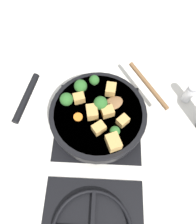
# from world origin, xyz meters

# --- Properties ---
(ground_plane) EXTENTS (2.40, 2.40, 0.00)m
(ground_plane) POSITION_xyz_m (0.00, 0.00, 0.00)
(ground_plane) COLOR white
(front_burner_grate) EXTENTS (0.31, 0.31, 0.03)m
(front_burner_grate) POSITION_xyz_m (0.00, 0.00, 0.01)
(front_burner_grate) COLOR black
(front_burner_grate) RESTS_ON ground_plane
(skillet_pan) EXTENTS (0.46, 0.33, 0.06)m
(skillet_pan) POSITION_xyz_m (0.00, -0.00, 0.06)
(skillet_pan) COLOR black
(skillet_pan) RESTS_ON front_burner_grate
(wooden_spoon) EXTENTS (0.23, 0.21, 0.02)m
(wooden_spoon) POSITION_xyz_m (-0.12, -0.08, 0.09)
(wooden_spoon) COLOR brown
(wooden_spoon) RESTS_ON skillet_pan
(tofu_cube_center_large) EXTENTS (0.05, 0.05, 0.03)m
(tofu_cube_center_large) POSITION_xyz_m (-0.01, 0.06, 0.10)
(tofu_cube_center_large) COLOR tan
(tofu_cube_center_large) RESTS_ON skillet_pan
(tofu_cube_near_handle) EXTENTS (0.04, 0.05, 0.04)m
(tofu_cube_near_handle) POSITION_xyz_m (0.02, 0.01, 0.10)
(tofu_cube_near_handle) COLOR tan
(tofu_cube_near_handle) RESTS_ON skillet_pan
(tofu_cube_east_chunk) EXTENTS (0.05, 0.05, 0.03)m
(tofu_cube_east_chunk) POSITION_xyz_m (-0.08, 0.03, 0.10)
(tofu_cube_east_chunk) COLOR tan
(tofu_cube_east_chunk) RESTS_ON skillet_pan
(tofu_cube_west_chunk) EXTENTS (0.06, 0.06, 0.04)m
(tofu_cube_west_chunk) POSITION_xyz_m (-0.05, 0.11, 0.11)
(tofu_cube_west_chunk) COLOR tan
(tofu_cube_west_chunk) RESTS_ON skillet_pan
(tofu_cube_back_piece) EXTENTS (0.04, 0.05, 0.03)m
(tofu_cube_back_piece) POSITION_xyz_m (-0.04, -0.08, 0.10)
(tofu_cube_back_piece) COLOR tan
(tofu_cube_back_piece) RESTS_ON skillet_pan
(tofu_cube_front_piece) EXTENTS (0.04, 0.04, 0.03)m
(tofu_cube_front_piece) POSITION_xyz_m (0.07, -0.04, 0.10)
(tofu_cube_front_piece) COLOR tan
(tofu_cube_front_piece) RESTS_ON skillet_pan
(tofu_cube_mid_small) EXTENTS (0.05, 0.04, 0.03)m
(tofu_cube_mid_small) POSITION_xyz_m (-0.03, 0.01, 0.10)
(tofu_cube_mid_small) COLOR tan
(tofu_cube_mid_small) RESTS_ON skillet_pan
(broccoli_floret_near_spoon) EXTENTS (0.04, 0.04, 0.04)m
(broccoli_floret_near_spoon) POSITION_xyz_m (0.02, -0.11, 0.11)
(broccoli_floret_near_spoon) COLOR #709956
(broccoli_floret_near_spoon) RESTS_ON skillet_pan
(broccoli_floret_center_top) EXTENTS (0.05, 0.05, 0.05)m
(broccoli_floret_center_top) POSITION_xyz_m (0.06, -0.08, 0.11)
(broccoli_floret_center_top) COLOR #709956
(broccoli_floret_center_top) RESTS_ON skillet_pan
(broccoli_floret_east_rim) EXTENTS (0.04, 0.04, 0.05)m
(broccoli_floret_east_rim) POSITION_xyz_m (0.11, -0.03, 0.11)
(broccoli_floret_east_rim) COLOR #709956
(broccoli_floret_east_rim) RESTS_ON skillet_pan
(broccoli_floret_west_rim) EXTENTS (0.03, 0.03, 0.04)m
(broccoli_floret_west_rim) POSITION_xyz_m (-0.06, 0.08, 0.11)
(broccoli_floret_west_rim) COLOR #709956
(broccoli_floret_west_rim) RESTS_ON skillet_pan
(broccoli_floret_north_edge) EXTENTS (0.05, 0.05, 0.05)m
(broccoli_floret_north_edge) POSITION_xyz_m (-0.01, -0.02, 0.11)
(broccoli_floret_north_edge) COLOR #709956
(broccoli_floret_north_edge) RESTS_ON skillet_pan
(carrot_slice_orange_thin) EXTENTS (0.03, 0.03, 0.01)m
(carrot_slice_orange_thin) POSITION_xyz_m (0.07, 0.02, 0.09)
(carrot_slice_orange_thin) COLOR orange
(carrot_slice_orange_thin) RESTS_ON skillet_pan
(carrot_slice_near_center) EXTENTS (0.03, 0.03, 0.01)m
(carrot_slice_near_center) POSITION_xyz_m (0.07, -0.11, 0.09)
(carrot_slice_near_center) COLOR orange
(carrot_slice_near_center) RESTS_ON skillet_pan
(salt_shaker) EXTENTS (0.04, 0.04, 0.09)m
(salt_shaker) POSITION_xyz_m (-0.34, -0.11, 0.04)
(salt_shaker) COLOR white
(salt_shaker) RESTS_ON ground_plane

